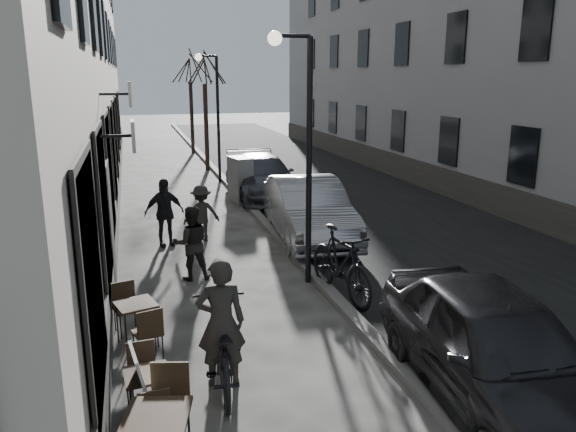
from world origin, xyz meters
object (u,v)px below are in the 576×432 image
tree_far (190,68)px  pedestrian_mid (201,213)px  streetlamp_far (213,104)px  pedestrian_far (164,213)px  utility_cabinet (240,180)px  bicycle (222,346)px  car_far (262,177)px  sign_board (147,396)px  bistro_set_b (148,392)px  bistro_set_c (137,320)px  pedestrian_near (191,243)px  moped (341,264)px  car_near (495,348)px  tree_near (204,66)px  car_mid (309,209)px  streetlamp_near (301,133)px

tree_far → pedestrian_mid: (-1.68, -17.33, -3.92)m
streetlamp_far → pedestrian_far: 9.18m
utility_cabinet → bicycle: bearing=-113.2°
car_far → streetlamp_far: bearing=110.0°
sign_board → bistro_set_b: bearing=74.8°
bicycle → pedestrian_far: pedestrian_far is taller
bistro_set_c → pedestrian_near: pedestrian_near is taller
utility_cabinet → car_far: size_ratio=0.30×
bistro_set_b → sign_board: sign_board is taller
streetlamp_far → bicycle: size_ratio=2.34×
utility_cabinet → moped: size_ratio=0.67×
streetlamp_far → car_near: 17.18m
moped → bicycle: bearing=-145.6°
utility_cabinet → streetlamp_far: bearing=82.9°
streetlamp_far → pedestrian_mid: 8.82m
pedestrian_near → bistro_set_b: bearing=78.1°
bicycle → car_far: bearing=-100.0°
streetlamp_far → bicycle: bearing=-98.2°
pedestrian_near → car_far: (3.35, 7.79, -0.06)m
car_far → tree_near: bearing=100.7°
bicycle → pedestrian_far: 7.04m
bistro_set_b → bicycle: bearing=26.8°
streetlamp_far → moped: size_ratio=2.19×
tree_far → car_mid: (1.10, -17.88, -3.86)m
tree_far → bistro_set_b: (-3.34, -25.19, -4.25)m
pedestrian_near → utility_cabinet: bearing=-108.5°
pedestrian_mid → moped: (2.13, -4.66, -0.05)m
utility_cabinet → car_near: (0.90, -12.98, 0.01)m
bistro_set_c → utility_cabinet: size_ratio=0.97×
pedestrian_near → car_far: bearing=-112.9°
pedestrian_far → pedestrian_mid: bearing=-2.9°
tree_near → utility_cabinet: tree_near is taller
moped → sign_board: bearing=-147.2°
sign_board → bicycle: (1.06, 0.79, 0.14)m
utility_cabinet → bicycle: 11.81m
pedestrian_far → moped: pedestrian_far is taller
tree_far → streetlamp_far: bearing=-90.5°
utility_cabinet → car_far: utility_cabinet is taller
bistro_set_c → sign_board: sign_board is taller
bistro_set_b → bistro_set_c: bearing=87.3°
tree_near → moped: size_ratio=2.46×
sign_board → pedestrian_far: 7.86m
streetlamp_far → tree_far: tree_far is taller
bicycle → car_mid: size_ratio=0.44×
bicycle → pedestrian_far: size_ratio=1.24×
tree_far → bistro_set_b: 25.76m
bistro_set_c → moped: (3.89, 1.02, 0.25)m
car_far → pedestrian_far: bearing=-125.2°
streetlamp_near → car_far: 9.04m
bistro_set_b → car_near: size_ratio=0.30×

